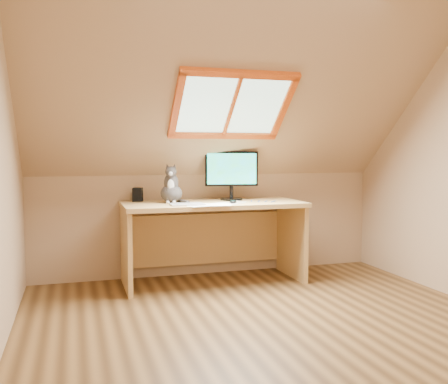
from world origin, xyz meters
name	(u,v)px	position (x,y,z in m)	size (l,w,h in m)	color
ground	(278,331)	(0.00, 0.00, 0.00)	(3.50, 3.50, 0.00)	brown
room_shell	(286,119)	(0.00, -0.09, 1.43)	(3.52, 3.52, 2.41)	tan
desk	(211,225)	(-0.07, 1.45, 0.53)	(1.67, 0.73, 0.76)	tan
monitor	(232,172)	(0.14, 1.50, 1.03)	(0.51, 0.22, 0.47)	black
cat	(171,189)	(-0.46, 1.43, 0.89)	(0.25, 0.28, 0.36)	#4B4442
desk_speaker	(138,195)	(-0.74, 1.63, 0.82)	(0.09, 0.09, 0.13)	black
graphics_tablet	(187,204)	(-0.37, 1.18, 0.77)	(0.29, 0.21, 0.01)	#B2B2B7
mouse	(233,202)	(0.05, 1.17, 0.78)	(0.06, 0.11, 0.04)	black
papers	(213,205)	(-0.15, 1.12, 0.76)	(0.35, 0.30, 0.01)	white
cables	(254,202)	(0.28, 1.26, 0.76)	(0.51, 0.26, 0.01)	silver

